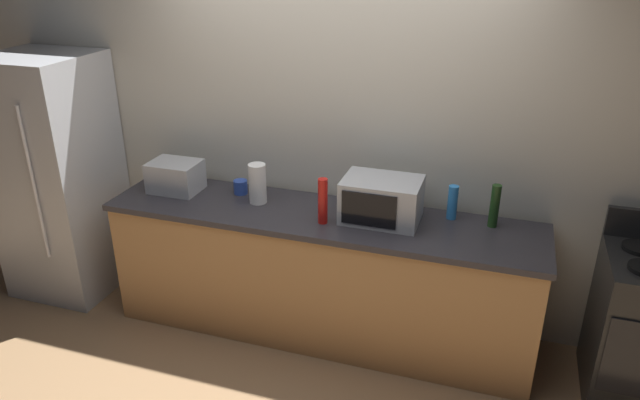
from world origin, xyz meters
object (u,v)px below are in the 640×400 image
at_px(bottle_hot_sauce, 323,201).
at_px(bottle_wine, 495,206).
at_px(paper_towel_roll, 257,184).
at_px(mug_blue, 241,187).
at_px(microwave, 381,200).
at_px(toaster_oven, 175,176).
at_px(bottle_spray_cleaner, 452,202).
at_px(refrigerator, 57,177).

distance_m(bottle_hot_sauce, bottle_wine, 1.04).
bearing_deg(paper_towel_roll, bottle_hot_sauce, -17.43).
bearing_deg(bottle_hot_sauce, paper_towel_roll, 162.57).
relative_size(paper_towel_roll, mug_blue, 2.82).
relative_size(microwave, toaster_oven, 1.41).
relative_size(toaster_oven, bottle_wine, 1.25).
distance_m(toaster_oven, mug_blue, 0.46).
xyz_separation_m(microwave, toaster_oven, (-1.47, 0.01, -0.03)).
height_order(bottle_hot_sauce, bottle_wine, bottle_hot_sauce).
xyz_separation_m(toaster_oven, bottle_spray_cleaner, (1.89, 0.14, 0.01)).
distance_m(bottle_spray_cleaner, mug_blue, 1.44).
bearing_deg(bottle_wine, mug_blue, -179.39).
distance_m(refrigerator, toaster_oven, 0.98).
bearing_deg(bottle_spray_cleaner, refrigerator, -175.93).
height_order(bottle_wine, mug_blue, bottle_wine).
relative_size(bottle_hot_sauce, bottle_spray_cleaner, 1.33).
bearing_deg(toaster_oven, refrigerator, -176.45).
distance_m(paper_towel_roll, bottle_wine, 1.52).
xyz_separation_m(paper_towel_roll, bottle_spray_cleaner, (1.26, 0.15, -0.02)).
relative_size(toaster_oven, bottle_hot_sauce, 1.16).
bearing_deg(bottle_hot_sauce, mug_blue, 159.21).
bearing_deg(toaster_oven, bottle_hot_sauce, -8.48).
bearing_deg(mug_blue, paper_towel_roll, -29.68).
xyz_separation_m(toaster_oven, bottle_wine, (2.14, 0.11, 0.03)).
height_order(microwave, toaster_oven, microwave).
relative_size(toaster_oven, paper_towel_roll, 1.26).
height_order(microwave, bottle_wine, bottle_wine).
bearing_deg(refrigerator, bottle_wine, 3.09).
distance_m(refrigerator, bottle_spray_cleaner, 2.87).
xyz_separation_m(refrigerator, microwave, (2.44, 0.05, 0.13)).
height_order(toaster_oven, mug_blue, toaster_oven).
bearing_deg(bottle_spray_cleaner, toaster_oven, -175.66).
bearing_deg(mug_blue, bottle_spray_cleaner, 2.13).
relative_size(bottle_hot_sauce, bottle_wine, 1.07).
xyz_separation_m(refrigerator, paper_towel_roll, (1.60, 0.05, 0.13)).
bearing_deg(bottle_hot_sauce, bottle_wine, 15.38).
xyz_separation_m(refrigerator, toaster_oven, (0.97, 0.06, 0.10)).
relative_size(refrigerator, mug_blue, 18.77).
height_order(bottle_hot_sauce, mug_blue, bottle_hot_sauce).
distance_m(paper_towel_roll, mug_blue, 0.22).
distance_m(refrigerator, bottle_hot_sauce, 2.11).
bearing_deg(bottle_spray_cleaner, bottle_wine, -7.91).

